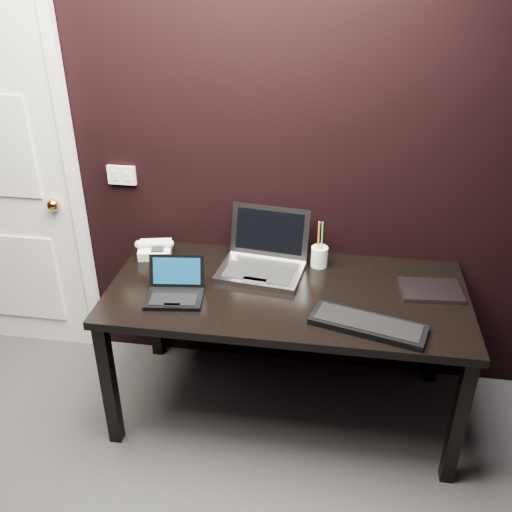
# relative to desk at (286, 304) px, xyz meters

# --- Properties ---
(wall_back) EXTENTS (4.00, 0.00, 4.00)m
(wall_back) POSITION_rel_desk_xyz_m (-0.30, 0.40, 0.64)
(wall_back) COLOR black
(wall_back) RESTS_ON ground
(wall_switch) EXTENTS (0.15, 0.02, 0.10)m
(wall_switch) POSITION_rel_desk_xyz_m (-0.92, 0.39, 0.46)
(wall_switch) COLOR silver
(wall_switch) RESTS_ON wall_back
(desk) EXTENTS (1.70, 0.80, 0.74)m
(desk) POSITION_rel_desk_xyz_m (0.00, 0.00, 0.00)
(desk) COLOR black
(desk) RESTS_ON ground
(netbook) EXTENTS (0.29, 0.26, 0.17)m
(netbook) POSITION_rel_desk_xyz_m (-0.51, -0.14, 0.11)
(netbook) COLOR black
(netbook) RESTS_ON desk
(silver_laptop) EXTENTS (0.45, 0.41, 0.28)m
(silver_laptop) POSITION_rel_desk_xyz_m (-0.14, 0.17, 0.13)
(silver_laptop) COLOR #A0A0A5
(silver_laptop) RESTS_ON desk
(ext_keyboard) EXTENTS (0.52, 0.29, 0.03)m
(ext_keyboard) POSITION_rel_desk_xyz_m (0.38, -0.25, 0.09)
(ext_keyboard) COLOR black
(ext_keyboard) RESTS_ON desk
(closed_laptop) EXTENTS (0.30, 0.22, 0.02)m
(closed_laptop) POSITION_rel_desk_xyz_m (0.67, 0.09, 0.09)
(closed_laptop) COLOR gray
(closed_laptop) RESTS_ON desk
(desk_phone) EXTENTS (0.21, 0.18, 0.10)m
(desk_phone) POSITION_rel_desk_xyz_m (-0.72, 0.24, 0.11)
(desk_phone) COLOR white
(desk_phone) RESTS_ON desk
(mobile_phone) EXTENTS (0.07, 0.06, 0.09)m
(mobile_phone) POSITION_rel_desk_xyz_m (-0.65, 0.06, 0.11)
(mobile_phone) COLOR black
(mobile_phone) RESTS_ON desk
(pen_cup) EXTENTS (0.11, 0.11, 0.25)m
(pen_cup) POSITION_rel_desk_xyz_m (0.14, 0.26, 0.14)
(pen_cup) COLOR white
(pen_cup) RESTS_ON desk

